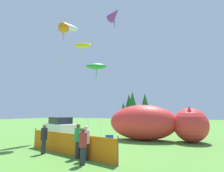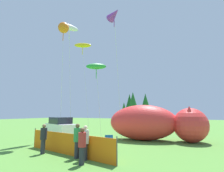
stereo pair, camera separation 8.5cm
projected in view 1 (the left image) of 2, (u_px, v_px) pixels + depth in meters
ground_plane at (81, 146)px, 12.76m from camera, size 120.00×120.00×0.00m
parked_car at (61, 127)px, 17.36m from camera, size 4.34×3.11×1.95m
folding_chair at (109, 142)px, 11.28m from camera, size 0.74×0.74×0.94m
inflatable_cat at (154, 124)px, 15.29m from camera, size 8.45×3.82×3.09m
safety_fence at (67, 144)px, 10.13m from camera, size 7.13×1.58×1.31m
spectator_in_red_shirt at (83, 144)px, 8.17m from camera, size 0.37×0.37×1.68m
spectator_in_black_shirt at (44, 138)px, 10.34m from camera, size 0.37×0.37×1.71m
spectator_in_green_shirt at (86, 141)px, 8.97m from camera, size 0.38×0.38×1.73m
spectator_in_white_shirt at (78, 139)px, 9.37m from camera, size 0.39×0.39×1.80m
kite_purple_delta at (114, 15)px, 16.44m from camera, size 1.74×1.71×12.14m
kite_orange_flower at (64, 28)px, 16.24m from camera, size 2.10×2.47×10.74m
kite_green_fish at (96, 67)px, 17.96m from camera, size 2.00×2.09×7.60m
kite_yellow_hero at (82, 46)px, 23.33m from camera, size 3.08×0.86×11.91m
kite_white_ghost at (69, 28)px, 18.31m from camera, size 0.89×2.83×11.86m
horizon_tree_east at (145, 104)px, 44.84m from camera, size 3.10×3.10×7.41m
horizon_tree_west at (133, 104)px, 43.28m from camera, size 3.19×3.19×7.60m
horizon_tree_mid at (129, 104)px, 52.30m from camera, size 3.36×3.36×8.01m
horizon_tree_northeast at (123, 109)px, 53.19m from camera, size 2.35×2.35×5.61m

